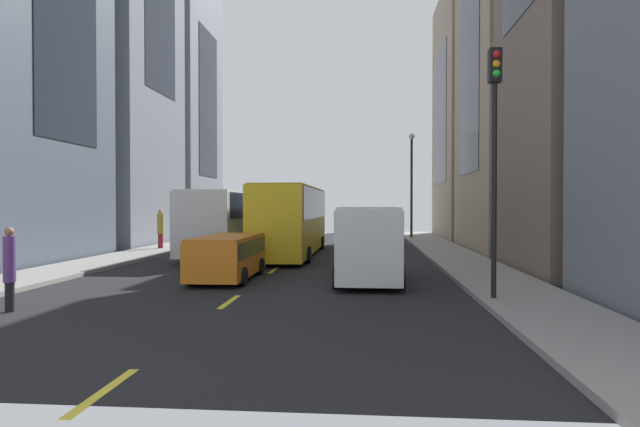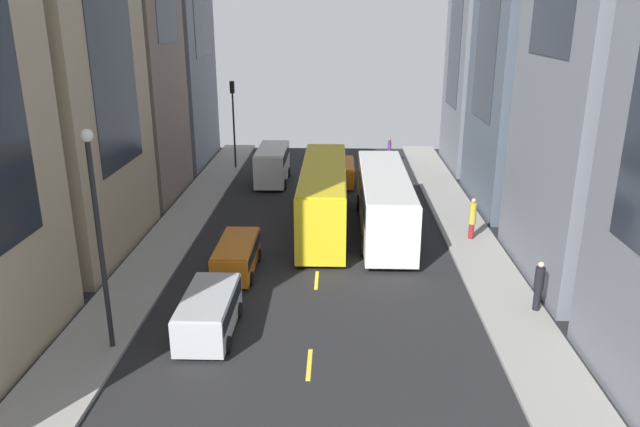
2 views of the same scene
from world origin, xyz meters
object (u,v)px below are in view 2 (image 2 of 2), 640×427
at_px(city_bus_white, 384,197).
at_px(car_silver_1, 209,311).
at_px(pedestrian_walking_far, 472,217).
at_px(pedestrian_crossing_mid, 389,150).
at_px(traffic_light_near_corner, 233,109).
at_px(car_orange_0, 237,254).
at_px(pedestrian_crossing_near, 539,285).
at_px(streetcar_yellow, 323,191).
at_px(delivery_van_white, 272,162).
at_px(car_orange_2, 341,171).

distance_m(city_bus_white, car_silver_1, 13.90).
distance_m(pedestrian_walking_far, pedestrian_crossing_mid, 17.73).
distance_m(car_silver_1, traffic_light_near_corner, 26.03).
distance_m(car_orange_0, pedestrian_crossing_near, 13.46).
relative_size(streetcar_yellow, pedestrian_crossing_mid, 5.92).
height_order(city_bus_white, delivery_van_white, city_bus_white).
relative_size(car_orange_0, pedestrian_walking_far, 1.96).
distance_m(pedestrian_crossing_near, traffic_light_near_corner, 28.77).
height_order(pedestrian_crossing_mid, traffic_light_near_corner, traffic_light_near_corner).
height_order(car_silver_1, pedestrian_crossing_near, pedestrian_crossing_near).
distance_m(delivery_van_white, car_silver_1, 21.70).
height_order(streetcar_yellow, pedestrian_crossing_mid, streetcar_yellow).
xyz_separation_m(delivery_van_white, car_silver_1, (0.12, 21.69, -0.54)).
bearing_deg(traffic_light_near_corner, streetcar_yellow, 118.74).
height_order(streetcar_yellow, pedestrian_crossing_near, streetcar_yellow).
bearing_deg(pedestrian_walking_far, streetcar_yellow, 128.97).
xyz_separation_m(car_orange_2, traffic_light_near_corner, (8.32, -3.92, 3.82)).
bearing_deg(car_orange_0, car_silver_1, 88.84).
bearing_deg(car_silver_1, delivery_van_white, -90.32).
distance_m(car_orange_2, pedestrian_walking_far, 13.35).
bearing_deg(delivery_van_white, pedestrian_crossing_mid, -145.92).
relative_size(streetcar_yellow, delivery_van_white, 2.26).
distance_m(car_orange_2, pedestrian_crossing_near, 21.11).
relative_size(car_orange_0, car_orange_2, 0.94).
bearing_deg(city_bus_white, delivery_van_white, -53.78).
relative_size(streetcar_yellow, pedestrian_crossing_near, 5.89).
xyz_separation_m(car_silver_1, pedestrian_walking_far, (-12.07, -10.25, 0.37)).
height_order(pedestrian_walking_far, traffic_light_near_corner, traffic_light_near_corner).
relative_size(delivery_van_white, traffic_light_near_corner, 0.82).
bearing_deg(pedestrian_crossing_near, delivery_van_white, -91.22).
xyz_separation_m(car_orange_2, pedestrian_walking_far, (-6.97, 11.38, 0.42)).
relative_size(car_orange_2, pedestrian_walking_far, 2.09).
relative_size(streetcar_yellow, car_orange_2, 2.64).
relative_size(streetcar_yellow, pedestrian_walking_far, 5.52).
bearing_deg(car_orange_2, pedestrian_walking_far, 121.49).
relative_size(car_silver_1, traffic_light_near_corner, 0.64).
relative_size(streetcar_yellow, traffic_light_near_corner, 1.86).
xyz_separation_m(delivery_van_white, car_orange_2, (-4.98, 0.06, -0.59)).
distance_m(delivery_van_white, pedestrian_walking_far, 16.55).
relative_size(car_orange_2, traffic_light_near_corner, 0.71).
bearing_deg(car_silver_1, car_orange_2, -103.27).
height_order(streetcar_yellow, car_orange_0, streetcar_yellow).
height_order(delivery_van_white, pedestrian_walking_far, delivery_van_white).
height_order(streetcar_yellow, traffic_light_near_corner, traffic_light_near_corner).
bearing_deg(car_orange_0, pedestrian_crossing_near, 164.03).
relative_size(car_orange_2, pedestrian_crossing_mid, 2.24).
xyz_separation_m(car_orange_0, pedestrian_crossing_near, (-12.93, 3.70, 0.37)).
distance_m(car_orange_2, pedestrian_crossing_mid, 7.24).
bearing_deg(pedestrian_crossing_mid, car_orange_2, 56.68).
distance_m(streetcar_yellow, car_silver_1, 12.99).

